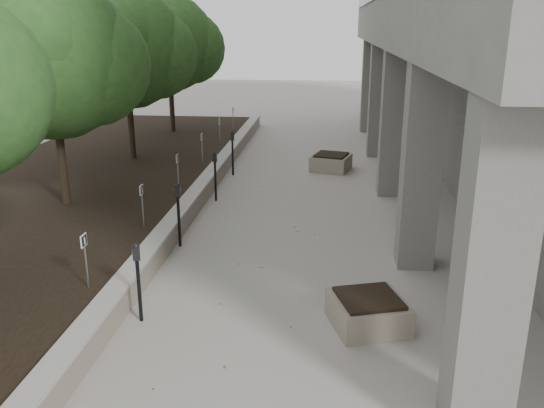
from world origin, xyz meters
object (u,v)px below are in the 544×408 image
at_px(parking_meter_2, 139,283).
at_px(crabapple_tree_4, 127,74).
at_px(parking_meter_4, 215,176).
at_px(parking_meter_3, 179,215).
at_px(parking_meter_5, 233,153).
at_px(planter_front, 368,311).
at_px(crabapple_tree_3, 54,92).
at_px(crabapple_tree_5, 170,64).
at_px(planter_back, 331,162).

bearing_deg(parking_meter_2, crabapple_tree_4, 90.62).
bearing_deg(crabapple_tree_4, parking_meter_4, -42.98).
bearing_deg(parking_meter_3, crabapple_tree_4, 108.58).
relative_size(parking_meter_5, planter_front, 1.29).
bearing_deg(crabapple_tree_3, parking_meter_5, 53.55).
height_order(crabapple_tree_4, crabapple_tree_5, same).
bearing_deg(crabapple_tree_4, parking_meter_2, -70.67).
xyz_separation_m(parking_meter_4, planter_front, (3.74, -6.45, -0.43)).
relative_size(parking_meter_4, parking_meter_5, 0.96).
relative_size(crabapple_tree_5, planter_front, 4.89).
distance_m(crabapple_tree_5, parking_meter_3, 12.23).
bearing_deg(parking_meter_3, planter_front, -46.21).
distance_m(crabapple_tree_3, crabapple_tree_4, 5.00).
bearing_deg(parking_meter_5, planter_front, -75.53).
bearing_deg(planter_back, parking_meter_5, -162.55).
height_order(parking_meter_5, planter_back, parking_meter_5).
height_order(parking_meter_5, planter_front, parking_meter_5).
bearing_deg(parking_meter_5, parking_meter_4, -97.86).
height_order(crabapple_tree_4, parking_meter_2, crabapple_tree_4).
bearing_deg(parking_meter_4, crabapple_tree_5, 111.45).
xyz_separation_m(crabapple_tree_3, planter_back, (6.54, 5.59, -2.85)).
height_order(crabapple_tree_3, planter_front, crabapple_tree_3).
relative_size(crabapple_tree_5, planter_back, 4.62).
height_order(parking_meter_2, parking_meter_5, parking_meter_5).
xyz_separation_m(crabapple_tree_3, parking_meter_3, (3.25, -1.54, -2.40)).
bearing_deg(crabapple_tree_3, parking_meter_2, -54.42).
xyz_separation_m(crabapple_tree_5, parking_meter_4, (3.39, -8.16, -2.43)).
distance_m(parking_meter_5, planter_front, 9.95).
xyz_separation_m(crabapple_tree_4, planter_back, (6.54, 0.59, -2.85)).
xyz_separation_m(crabapple_tree_4, planter_front, (7.13, -9.61, -2.86)).
bearing_deg(parking_meter_2, planter_back, 54.73).
bearing_deg(parking_meter_3, crabapple_tree_3, 146.80).
bearing_deg(parking_meter_2, parking_meter_3, 74.64).
distance_m(parking_meter_3, parking_meter_5, 6.15).
height_order(parking_meter_4, parking_meter_5, parking_meter_5).
height_order(parking_meter_2, planter_back, parking_meter_2).
bearing_deg(parking_meter_3, parking_meter_5, 80.71).
bearing_deg(parking_meter_5, parking_meter_3, -98.96).
distance_m(crabapple_tree_3, parking_meter_3, 4.33).
bearing_deg(crabapple_tree_3, planter_front, -32.90).
distance_m(crabapple_tree_5, planter_back, 8.38).
bearing_deg(parking_meter_4, planter_back, 48.90).
height_order(crabapple_tree_4, parking_meter_4, crabapple_tree_4).
height_order(planter_front, planter_back, planter_back).
xyz_separation_m(crabapple_tree_4, crabapple_tree_5, (0.00, 5.00, 0.00)).
bearing_deg(crabapple_tree_5, crabapple_tree_4, -90.00).
xyz_separation_m(crabapple_tree_3, parking_meter_2, (3.44, -4.81, -2.44)).
xyz_separation_m(parking_meter_4, parking_meter_5, (0.02, 2.77, 0.03)).
height_order(crabapple_tree_3, parking_meter_2, crabapple_tree_3).
relative_size(crabapple_tree_3, planter_back, 4.62).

